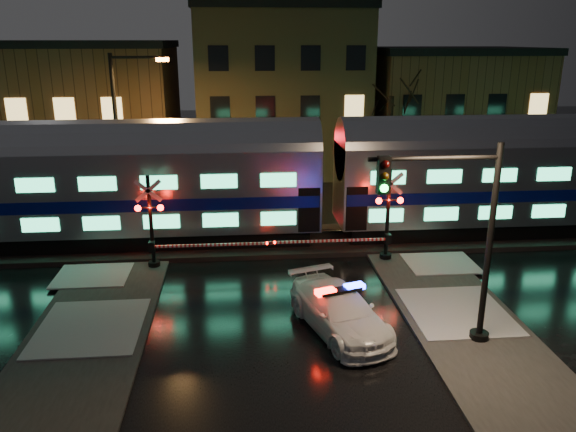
{
  "coord_description": "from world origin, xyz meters",
  "views": [
    {
      "loc": [
        -1.26,
        -20.78,
        9.58
      ],
      "look_at": [
        0.82,
        2.5,
        2.2
      ],
      "focal_mm": 35.0,
      "sensor_mm": 36.0,
      "label": 1
    }
  ],
  "objects_px": {
    "crossing_signal_right": "(380,224)",
    "traffic_light": "(458,243)",
    "police_car": "(339,311)",
    "streetlight": "(123,128)",
    "crossing_signal_left": "(160,231)"
  },
  "relations": [
    {
      "from": "crossing_signal_right",
      "to": "crossing_signal_left",
      "type": "bearing_deg",
      "value": -179.99
    },
    {
      "from": "crossing_signal_right",
      "to": "streetlight",
      "type": "bearing_deg",
      "value": 151.09
    },
    {
      "from": "streetlight",
      "to": "crossing_signal_right",
      "type": "bearing_deg",
      "value": -28.91
    },
    {
      "from": "police_car",
      "to": "traffic_light",
      "type": "distance_m",
      "value": 4.6
    },
    {
      "from": "crossing_signal_right",
      "to": "crossing_signal_left",
      "type": "distance_m",
      "value": 9.61
    },
    {
      "from": "traffic_light",
      "to": "crossing_signal_right",
      "type": "bearing_deg",
      "value": 108.3
    },
    {
      "from": "crossing_signal_left",
      "to": "streetlight",
      "type": "bearing_deg",
      "value": 110.55
    },
    {
      "from": "traffic_light",
      "to": "police_car",
      "type": "bearing_deg",
      "value": 174.7
    },
    {
      "from": "police_car",
      "to": "streetlight",
      "type": "relative_size",
      "value": 0.61
    },
    {
      "from": "traffic_light",
      "to": "crossing_signal_left",
      "type": "bearing_deg",
      "value": 158.34
    },
    {
      "from": "police_car",
      "to": "crossing_signal_left",
      "type": "relative_size",
      "value": 0.93
    },
    {
      "from": "crossing_signal_left",
      "to": "police_car",
      "type": "bearing_deg",
      "value": -41.92
    },
    {
      "from": "crossing_signal_left",
      "to": "streetlight",
      "type": "height_order",
      "value": "streetlight"
    },
    {
      "from": "police_car",
      "to": "streetlight",
      "type": "distance_m",
      "value": 16.36
    },
    {
      "from": "crossing_signal_right",
      "to": "traffic_light",
      "type": "distance_m",
      "value": 7.48
    }
  ]
}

